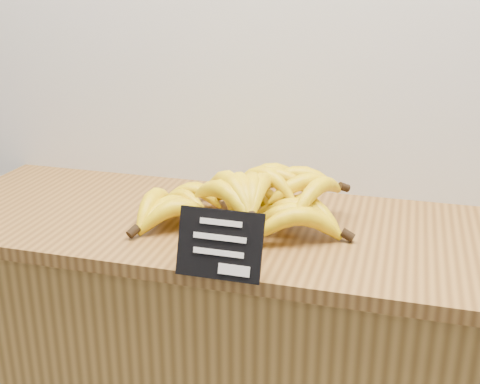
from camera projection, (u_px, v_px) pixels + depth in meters
counter_top at (246, 228)px, 1.38m from camera, size 1.50×0.54×0.03m
chalkboard_sign at (220, 245)px, 1.11m from camera, size 0.16×0.05×0.13m
banana_pile at (247, 198)px, 1.35m from camera, size 0.54×0.38×0.13m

